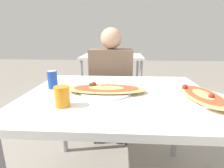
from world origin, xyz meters
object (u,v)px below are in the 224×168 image
at_px(chair_far_seated, 112,92).
at_px(pizza_second, 202,96).
at_px(soda_can, 53,80).
at_px(dining_table, 118,104).
at_px(person_seated, 111,77).
at_px(drink_glass, 62,96).
at_px(pizza_main, 106,90).

bearing_deg(chair_far_seated, pizza_second, 123.24).
relative_size(soda_can, pizza_second, 0.28).
bearing_deg(pizza_second, dining_table, 170.82).
xyz_separation_m(person_seated, soda_can, (-0.37, -0.62, 0.12)).
relative_size(soda_can, drink_glass, 1.15).
bearing_deg(pizza_second, soda_can, 170.27).
bearing_deg(person_seated, drink_glass, 77.96).
bearing_deg(pizza_second, pizza_main, 170.75).
height_order(dining_table, person_seated, person_seated).
xyz_separation_m(dining_table, pizza_second, (0.50, -0.08, 0.09)).
xyz_separation_m(dining_table, chair_far_seated, (-0.09, 0.81, -0.19)).
bearing_deg(dining_table, drink_glass, -141.39).
xyz_separation_m(dining_table, pizza_main, (-0.08, 0.01, 0.09)).
bearing_deg(chair_far_seated, soda_can, 62.90).
distance_m(chair_far_seated, person_seated, 0.24).
bearing_deg(pizza_second, drink_glass, -169.23).
bearing_deg(soda_can, chair_far_seated, 62.90).
distance_m(pizza_main, drink_glass, 0.32).
relative_size(pizza_main, soda_can, 4.17).
relative_size(person_seated, soda_can, 9.70).
height_order(person_seated, soda_can, person_seated).
bearing_deg(soda_can, person_seated, 58.83).
relative_size(chair_far_seated, soda_can, 7.14).
relative_size(person_seated, pizza_main, 2.33).
xyz_separation_m(person_seated, pizza_main, (0.01, -0.69, 0.08)).
bearing_deg(drink_glass, pizza_main, 49.48).
xyz_separation_m(soda_can, drink_glass, (0.17, -0.31, -0.01)).
height_order(chair_far_seated, pizza_main, chair_far_seated).
xyz_separation_m(pizza_main, pizza_second, (0.57, -0.09, -0.00)).
relative_size(dining_table, pizza_second, 2.67).
bearing_deg(dining_table, chair_far_seated, 96.24).
xyz_separation_m(soda_can, pizza_second, (0.96, -0.16, -0.04)).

